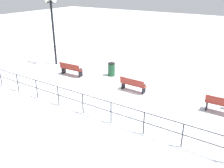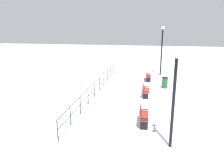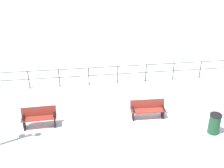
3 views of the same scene
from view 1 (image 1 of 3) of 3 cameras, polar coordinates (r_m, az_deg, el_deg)
name	(u,v)px [view 1 (image 1 of 3)]	position (r m, az deg, el deg)	size (l,w,h in m)	color
ground_plane	(133,91)	(14.46, 4.93, -1.68)	(80.00, 80.00, 0.00)	white
bench_nearest	(221,104)	(13.00, 24.36, -4.37)	(0.52, 1.51, 0.91)	maroon
bench_second	(133,84)	(14.27, 4.94, -0.05)	(0.54, 1.61, 0.85)	maroon
bench_third	(71,69)	(16.92, -9.66, 3.57)	(0.58, 1.72, 0.91)	maroon
lamppost_middle	(52,21)	(19.01, -13.88, 14.22)	(0.31, 1.07, 4.95)	black
waterfront_railing	(96,105)	(11.36, -3.73, -4.87)	(0.05, 14.84, 1.07)	#26282D
trash_bin	(111,69)	(16.66, -0.13, 3.49)	(0.50, 0.50, 0.91)	#1E4C2D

